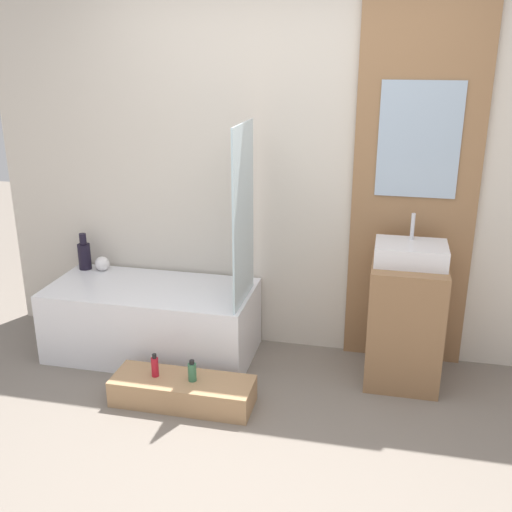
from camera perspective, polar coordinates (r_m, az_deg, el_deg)
ground_plane at (r=3.10m, az=-2.12°, el=-21.27°), size 12.00×12.00×0.00m
wall_tiled_back at (r=3.97m, az=3.53°, el=8.82°), size 4.20×0.06×2.60m
wall_wood_accent at (r=3.87m, az=15.03°, el=8.12°), size 0.77×0.04×2.60m
bathtub at (r=4.19m, az=-9.83°, el=-6.04°), size 1.39×0.65×0.49m
glass_shower_screen at (r=3.65m, az=-1.22°, el=3.89°), size 0.01×0.49×1.11m
wooden_step_bench at (r=3.68m, az=-6.98°, el=-12.64°), size 0.85×0.29×0.16m
vanity_cabinet at (r=3.89m, az=13.98°, el=-6.06°), size 0.45×0.51×0.78m
sink at (r=3.72m, az=14.53°, el=0.26°), size 0.43×0.31×0.29m
vase_tall_dark at (r=4.50m, az=-16.03°, el=0.14°), size 0.09×0.09×0.27m
vase_round_light at (r=4.45m, az=-14.44°, el=-0.71°), size 0.10×0.10×0.10m
bottle_soap_primary at (r=3.66m, az=-9.61°, el=-10.31°), size 0.04×0.04×0.15m
bottle_soap_secondary at (r=3.59m, az=-6.10°, el=-10.88°), size 0.05×0.05×0.13m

